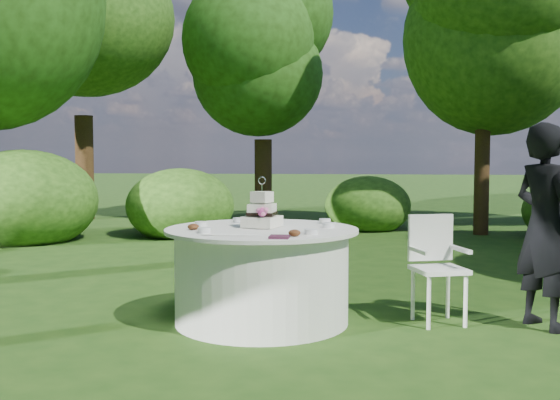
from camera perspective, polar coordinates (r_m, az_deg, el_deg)
The scene contains 9 objects.
ground at distance 5.43m, azimuth -1.60°, elevation -10.57°, with size 80.00×80.00×0.00m, color #1A3A0F.
napkins at distance 4.66m, azimuth -0.06°, elevation -3.23°, with size 0.14×0.14×0.02m, color #4C2037.
feather_plume at distance 4.82m, azimuth -4.28°, elevation -3.05°, with size 0.48×0.07×0.01m, color white.
guest at distance 5.53m, azimuth 22.12°, elevation -2.11°, with size 0.59×0.39×1.61m, color black.
table at distance 5.35m, azimuth -1.61°, elevation -6.54°, with size 1.56×1.56×0.77m.
cake at distance 5.32m, azimuth -1.58°, elevation -1.21°, with size 0.33×0.33×0.41m.
chair at distance 5.49m, azimuth 13.39°, elevation -5.03°, with size 0.49×0.48×0.87m.
votives at distance 5.34m, azimuth -1.04°, elevation -2.20°, with size 1.15×0.90×0.04m.
petal_cups at distance 4.98m, azimuth -3.34°, elevation -2.60°, with size 0.92×0.39×0.05m.
Camera 1 is at (0.78, -5.20, 1.37)m, focal length 42.00 mm.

